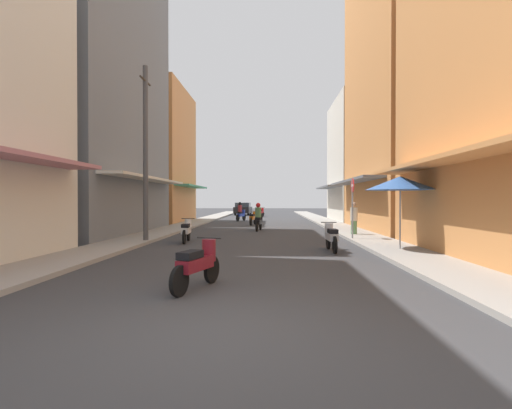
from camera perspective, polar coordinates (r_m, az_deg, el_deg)
The scene contains 19 objects.
ground_plane at distance 27.11m, azimuth 0.65°, elevation -3.02°, with size 114.42×114.42×0.00m, color #38383A.
sidewalk_left at distance 27.70m, azimuth -9.69°, elevation -2.83°, with size 1.86×60.01×0.12m, color #9E9991.
sidewalk_right at distance 27.42m, azimuth 11.09°, elevation -2.87°, with size 1.86×60.01×0.12m, color #9E9991.
building_left_mid at distance 22.52m, azimuth -24.17°, elevation 15.64°, with size 7.05×11.07×15.17m.
building_left_far at distance 31.71m, azimuth -15.58°, elevation 6.83°, with size 7.05×8.17×10.34m.
building_right_mid at distance 24.68m, azimuth 22.40°, elevation 16.94°, with size 7.05×10.63×17.37m.
building_right_far at distance 33.19m, azimuth 16.52°, elevation 6.13°, with size 7.05×8.25×9.86m.
motorbike_white at distance 16.23m, azimuth -10.12°, elevation -3.70°, with size 0.55×1.81×0.96m.
motorbike_blue at distance 32.45m, azimuth -2.24°, elevation -1.18°, with size 0.78×1.73×1.58m.
motorbike_orange at distance 27.18m, azimuth -0.42°, elevation -1.95°, with size 0.60×1.80×0.96m.
motorbike_black at distance 21.95m, azimuth 0.40°, elevation -2.04°, with size 0.55×1.80×1.58m.
motorbike_red at distance 40.74m, azimuth 0.71°, elevation -1.10°, with size 0.78×1.73×0.96m.
motorbike_maroon at distance 7.74m, azimuth -8.47°, elevation -8.45°, with size 0.75×1.74×0.96m.
motorbike_silver at distance 13.49m, azimuth 10.93°, elevation -4.58°, with size 0.55×1.81×0.96m.
parked_car at distance 45.54m, azimuth -1.90°, elevation -0.62°, with size 1.96×4.18×1.45m.
pedestrian_far at distance 19.05m, azimuth 14.14°, elevation -2.12°, with size 0.34×0.34×1.64m.
vendor_umbrella at distance 13.70m, azimuth 20.36°, elevation 2.94°, with size 2.25×2.25×2.51m.
utility_pole at distance 16.39m, azimuth -15.86°, elevation 7.30°, with size 0.20×1.20×7.12m.
street_sign_no_entry at distance 16.89m, azimuth 13.94°, elevation 0.58°, with size 0.07×0.60×2.65m.
Camera 1 is at (0.78, -5.04, 1.72)m, focal length 27.33 mm.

